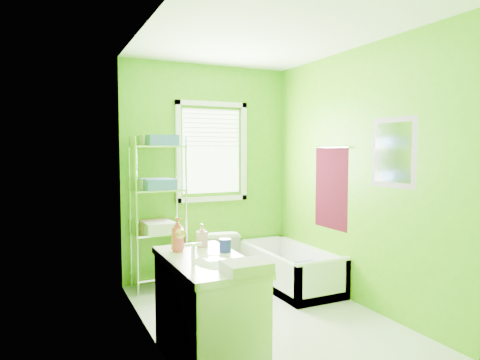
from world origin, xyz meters
name	(u,v)px	position (x,y,z in m)	size (l,w,h in m)	color
ground	(263,317)	(0.00, 0.00, 0.00)	(2.90, 2.90, 0.00)	silver
room_envelope	(263,153)	(0.00, 0.00, 1.55)	(2.14, 2.94, 2.62)	#479607
window	(212,146)	(0.05, 1.42, 1.61)	(0.92, 0.05, 1.22)	white
door	(191,244)	(-1.04, -1.00, 1.00)	(0.09, 0.80, 2.00)	white
right_wall_decor	(354,175)	(1.04, -0.02, 1.32)	(0.04, 1.48, 1.17)	#3B0613
bathtub	(290,273)	(0.72, 0.68, 0.15)	(0.66, 1.42, 0.46)	white
toilet	(219,258)	(-0.03, 1.01, 0.34)	(0.38, 0.66, 0.67)	white
vanity	(208,308)	(-0.79, -0.63, 0.43)	(0.54, 1.10, 1.06)	white
wire_shelf_unit	(159,195)	(-0.66, 1.23, 1.06)	(0.59, 0.47, 1.74)	silver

